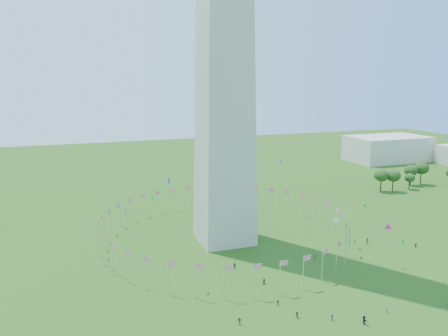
{
  "coord_description": "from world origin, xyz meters",
  "views": [
    {
      "loc": [
        -46.93,
        -79.09,
        52.47
      ],
      "look_at": [
        -5.55,
        35.0,
        27.74
      ],
      "focal_mm": 35.0,
      "sensor_mm": 36.0,
      "label": 1
    }
  ],
  "objects": [
    {
      "name": "tree_line_east",
      "position": [
        112.62,
        85.68,
        5.07
      ],
      "size": [
        53.26,
        15.75,
        11.38
      ],
      "color": "#2B541C",
      "rests_on": "ground"
    },
    {
      "name": "flag_ring",
      "position": [
        -0.0,
        50.0,
        4.5
      ],
      "size": [
        80.24,
        80.24,
        9.0
      ],
      "color": "silver",
      "rests_on": "ground"
    },
    {
      "name": "crowd",
      "position": [
        10.23,
        -1.23,
        0.87
      ],
      "size": [
        99.27,
        59.98,
        2.0
      ],
      "color": "gray",
      "rests_on": "ground"
    },
    {
      "name": "gov_building_east_a",
      "position": [
        150.0,
        150.0,
        8.0
      ],
      "size": [
        50.0,
        30.0,
        16.0
      ],
      "primitive_type": "cube",
      "color": "beige",
      "rests_on": "ground"
    },
    {
      "name": "ground",
      "position": [
        0.0,
        0.0,
        0.0
      ],
      "size": [
        600.0,
        600.0,
        0.0
      ],
      "primitive_type": "plane",
      "color": "#214B11",
      "rests_on": "ground"
    },
    {
      "name": "kites_aloft",
      "position": [
        14.43,
        25.86,
        17.16
      ],
      "size": [
        82.85,
        73.81,
        36.4
      ],
      "color": "white",
      "rests_on": "ground"
    }
  ]
}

